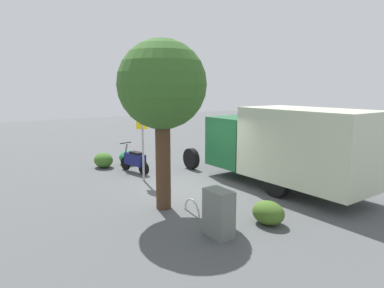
{
  "coord_description": "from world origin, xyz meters",
  "views": [
    {
      "loc": [
        -9.22,
        6.82,
        3.47
      ],
      "look_at": [
        0.83,
        -0.72,
        1.39
      ],
      "focal_mm": 31.7,
      "sensor_mm": 36.0,
      "label": 1
    }
  ],
  "objects_px": {
    "utility_cabinet": "(219,213)",
    "bike_rack_hoop": "(192,213)",
    "street_tree": "(162,87)",
    "box_truck_near": "(283,143)",
    "stop_sign": "(142,125)",
    "motorcycle": "(135,160)"
  },
  "relations": [
    {
      "from": "stop_sign",
      "to": "bike_rack_hoop",
      "type": "bearing_deg",
      "value": 171.7
    },
    {
      "from": "street_tree",
      "to": "motorcycle",
      "type": "bearing_deg",
      "value": -16.75
    },
    {
      "from": "motorcycle",
      "to": "utility_cabinet",
      "type": "relative_size",
      "value": 1.59
    },
    {
      "from": "street_tree",
      "to": "utility_cabinet",
      "type": "bearing_deg",
      "value": -179.68
    },
    {
      "from": "box_truck_near",
      "to": "street_tree",
      "type": "height_order",
      "value": "street_tree"
    },
    {
      "from": "motorcycle",
      "to": "bike_rack_hoop",
      "type": "relative_size",
      "value": 2.12
    },
    {
      "from": "box_truck_near",
      "to": "bike_rack_hoop",
      "type": "relative_size",
      "value": 9.07
    },
    {
      "from": "box_truck_near",
      "to": "utility_cabinet",
      "type": "bearing_deg",
      "value": 112.04
    },
    {
      "from": "motorcycle",
      "to": "bike_rack_hoop",
      "type": "height_order",
      "value": "motorcycle"
    },
    {
      "from": "street_tree",
      "to": "bike_rack_hoop",
      "type": "relative_size",
      "value": 5.67
    },
    {
      "from": "box_truck_near",
      "to": "utility_cabinet",
      "type": "distance_m",
      "value": 4.81
    },
    {
      "from": "street_tree",
      "to": "bike_rack_hoop",
      "type": "bearing_deg",
      "value": -154.97
    },
    {
      "from": "box_truck_near",
      "to": "bike_rack_hoop",
      "type": "distance_m",
      "value": 4.32
    },
    {
      "from": "motorcycle",
      "to": "street_tree",
      "type": "height_order",
      "value": "street_tree"
    },
    {
      "from": "box_truck_near",
      "to": "street_tree",
      "type": "xyz_separation_m",
      "value": [
        0.74,
        4.41,
        1.92
      ]
    },
    {
      "from": "motorcycle",
      "to": "stop_sign",
      "type": "xyz_separation_m",
      "value": [
        -1.34,
        0.34,
        1.62
      ]
    },
    {
      "from": "stop_sign",
      "to": "street_tree",
      "type": "relative_size",
      "value": 0.67
    },
    {
      "from": "stop_sign",
      "to": "bike_rack_hoop",
      "type": "distance_m",
      "value": 4.4
    },
    {
      "from": "box_truck_near",
      "to": "bike_rack_hoop",
      "type": "height_order",
      "value": "box_truck_near"
    },
    {
      "from": "stop_sign",
      "to": "motorcycle",
      "type": "bearing_deg",
      "value": -14.2
    },
    {
      "from": "box_truck_near",
      "to": "street_tree",
      "type": "relative_size",
      "value": 1.6
    },
    {
      "from": "utility_cabinet",
      "to": "bike_rack_hoop",
      "type": "xyz_separation_m",
      "value": [
        1.56,
        -0.38,
        -0.57
      ]
    }
  ]
}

